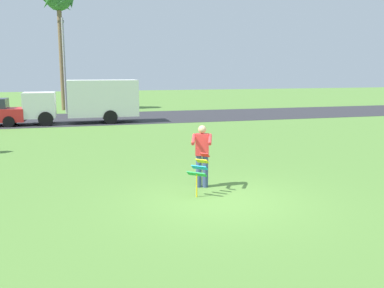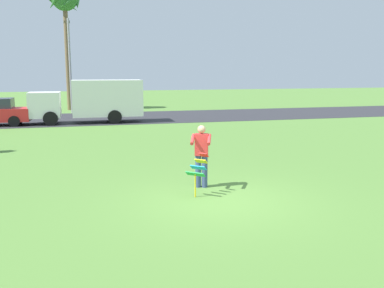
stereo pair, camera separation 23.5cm
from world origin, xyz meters
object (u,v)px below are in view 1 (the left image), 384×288
Objects in this scene: kite_held at (200,169)px; palm_tree_right_near at (59,3)px; parked_truck_white_box at (89,100)px; streetlight_pole at (64,60)px; person_kite_flyer at (202,154)px.

palm_tree_right_near is at bearing 97.54° from kite_held.
streetlight_pole is (-1.37, 6.96, 2.59)m from parked_truck_white_box.
person_kite_flyer is 16.24m from parked_truck_white_box.
person_kite_flyer is at bearing -81.60° from palm_tree_right_near.
kite_held is 24.23m from streetlight_pole.
palm_tree_right_near reaches higher than streetlight_pole.
person_kite_flyer is 26.93m from palm_tree_right_near.
kite_held is 16.94m from parked_truck_white_box.
kite_held is at bearing -82.14° from streetlight_pole.
parked_truck_white_box is 7.55m from streetlight_pole.
streetlight_pole is at bearing 98.84° from person_kite_flyer.
person_kite_flyer is 0.83m from kite_held.
streetlight_pole is (-3.28, 23.78, 3.29)m from kite_held.
streetlight_pole is at bearing 97.86° from kite_held.
palm_tree_right_near is 1.42× the size of streetlight_pole.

